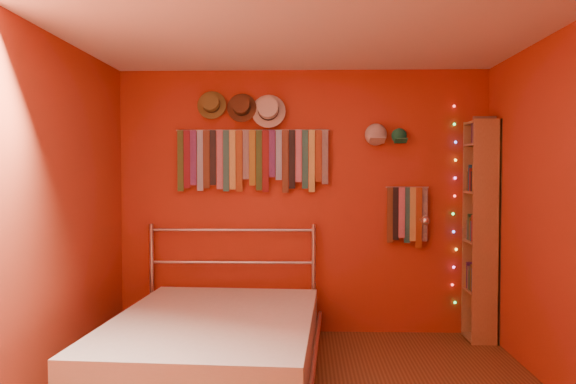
# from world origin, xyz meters

# --- Properties ---
(back_wall) EXTENTS (3.50, 0.02, 2.50)m
(back_wall) POSITION_xyz_m (0.00, 1.75, 1.25)
(back_wall) COLOR maroon
(back_wall) RESTS_ON ground
(left_wall) EXTENTS (0.02, 3.50, 2.50)m
(left_wall) POSITION_xyz_m (-1.75, 0.00, 1.25)
(left_wall) COLOR maroon
(left_wall) RESTS_ON ground
(ceiling) EXTENTS (3.50, 3.50, 0.02)m
(ceiling) POSITION_xyz_m (0.00, 0.00, 2.50)
(ceiling) COLOR white
(ceiling) RESTS_ON back_wall
(tie_rack) EXTENTS (1.45, 0.03, 0.60)m
(tie_rack) POSITION_xyz_m (-0.48, 1.69, 1.67)
(tie_rack) COLOR silver
(tie_rack) RESTS_ON back_wall
(small_tie_rack) EXTENTS (0.40, 0.03, 0.58)m
(small_tie_rack) POSITION_xyz_m (0.99, 1.69, 1.14)
(small_tie_rack) COLOR silver
(small_tie_rack) RESTS_ON back_wall
(fedora_olive) EXTENTS (0.27, 0.15, 0.27)m
(fedora_olive) POSITION_xyz_m (-0.86, 1.66, 2.17)
(fedora_olive) COLOR olive
(fedora_olive) RESTS_ON back_wall
(fedora_brown) EXTENTS (0.28, 0.15, 0.27)m
(fedora_brown) POSITION_xyz_m (-0.57, 1.66, 2.15)
(fedora_brown) COLOR #4C2E1B
(fedora_brown) RESTS_ON back_wall
(fedora_white) EXTENTS (0.32, 0.17, 0.32)m
(fedora_white) POSITION_xyz_m (-0.32, 1.65, 2.12)
(fedora_white) COLOR beige
(fedora_white) RESTS_ON back_wall
(cap_white) EXTENTS (0.19, 0.24, 0.19)m
(cap_white) POSITION_xyz_m (0.69, 1.70, 1.88)
(cap_white) COLOR beige
(cap_white) RESTS_ON back_wall
(cap_green) EXTENTS (0.16, 0.20, 0.16)m
(cap_green) POSITION_xyz_m (0.90, 1.70, 1.87)
(cap_green) COLOR #19724C
(cap_green) RESTS_ON back_wall
(fairy_lights) EXTENTS (0.06, 0.02, 1.87)m
(fairy_lights) POSITION_xyz_m (1.43, 1.71, 1.22)
(fairy_lights) COLOR #FF3333
(fairy_lights) RESTS_ON back_wall
(reading_lamp) EXTENTS (0.08, 0.33, 0.10)m
(reading_lamp) POSITION_xyz_m (1.11, 1.50, 1.09)
(reading_lamp) COLOR silver
(reading_lamp) RESTS_ON back_wall
(bookshelf) EXTENTS (0.25, 0.34, 2.00)m
(bookshelf) POSITION_xyz_m (1.66, 1.53, 1.02)
(bookshelf) COLOR #916441
(bookshelf) RESTS_ON ground
(bed) EXTENTS (1.69, 2.20, 1.04)m
(bed) POSITION_xyz_m (-0.66, 0.56, 0.24)
(bed) COLOR silver
(bed) RESTS_ON ground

